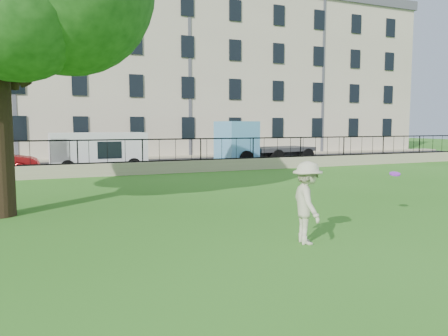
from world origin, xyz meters
name	(u,v)px	position (x,y,z in m)	size (l,w,h in m)	color
ground	(255,227)	(0.00, 0.00, 0.00)	(120.00, 120.00, 0.00)	#296518
retaining_wall	(143,168)	(0.00, 12.00, 0.30)	(50.00, 0.40, 0.60)	tan
iron_railing	(142,151)	(0.00, 12.00, 1.15)	(50.00, 0.05, 1.13)	black
street	(125,166)	(0.00, 16.70, 0.01)	(60.00, 9.00, 0.01)	black
sidewalk	(112,159)	(0.00, 21.90, 0.06)	(60.00, 1.40, 0.12)	tan
building_row	(99,68)	(0.00, 27.57, 6.92)	(56.40, 10.40, 13.80)	beige
man	(307,203)	(0.33, -1.68, 0.83)	(1.08, 0.62, 1.67)	beige
frisbee	(395,174)	(3.75, -0.50, 1.15)	(0.27, 0.27, 0.03)	purple
white_van	(99,152)	(-1.77, 14.40, 1.00)	(4.76, 1.86, 2.00)	silver
blue_truck	(265,142)	(8.54, 15.40, 1.31)	(6.24, 2.21, 2.62)	#5EA9DC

